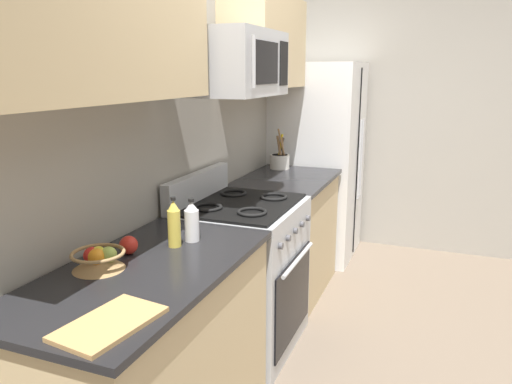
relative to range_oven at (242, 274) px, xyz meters
name	(u,v)px	position (x,y,z in m)	size (l,w,h in m)	color
ground_plane	(349,364)	(0.00, -0.69, -0.47)	(16.00, 16.00, 0.00)	#6B5B4C
wall_back	(182,138)	(0.00, 0.39, 0.83)	(8.00, 0.10, 2.60)	#9E998E
counter_left	(151,365)	(-1.03, 0.00, -0.02)	(1.27, 0.65, 0.91)	tan
range_oven	(242,274)	(0.00, 0.00, 0.00)	(0.76, 0.69, 1.09)	#B2B5BA
counter_right	(286,234)	(0.87, 0.00, -0.02)	(0.96, 0.65, 0.91)	tan
refrigerator	(318,161)	(1.77, -0.02, 0.41)	(0.81, 0.76, 1.77)	silver
wall_right	(401,114)	(2.27, -0.69, 0.83)	(0.10, 8.00, 2.60)	#9E998E
microwave	(236,63)	(0.00, 0.03, 1.26)	(0.69, 0.44, 0.36)	#B2B5BA
upper_cabinets_left	(90,14)	(-1.03, 0.17, 1.43)	(1.26, 0.34, 0.65)	tan
upper_cabinets_right	(266,42)	(0.87, 0.17, 1.43)	(0.95, 0.34, 0.65)	tan
utensil_crock	(280,161)	(1.19, 0.16, 0.51)	(0.16, 0.16, 0.34)	white
fruit_basket	(98,259)	(-1.11, 0.16, 0.48)	(0.22, 0.22, 0.10)	#9E7A4C
apple_loose	(129,245)	(-0.92, 0.15, 0.48)	(0.08, 0.08, 0.08)	red
cutting_board	(110,323)	(-1.47, -0.17, 0.45)	(0.34, 0.20, 0.02)	tan
bottle_vinegar	(192,222)	(-0.66, -0.03, 0.53)	(0.07, 0.07, 0.21)	silver
bottle_oil	(174,224)	(-0.76, 0.01, 0.54)	(0.06, 0.06, 0.23)	gold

